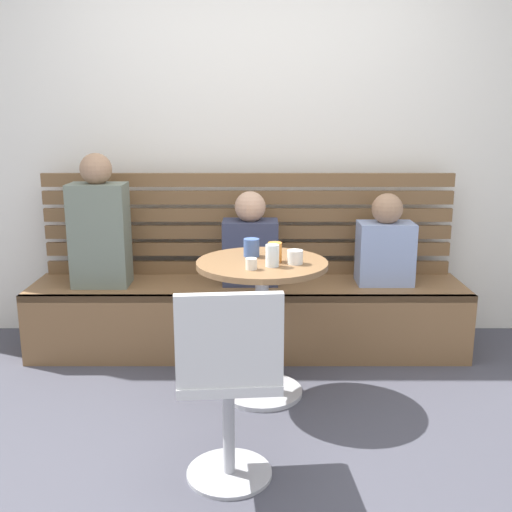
# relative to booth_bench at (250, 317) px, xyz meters

# --- Properties ---
(ground) EXTENTS (8.00, 8.00, 0.00)m
(ground) POSITION_rel_booth_bench_xyz_m (0.00, -1.20, -0.22)
(ground) COLOR #42424C
(back_wall) EXTENTS (5.20, 0.10, 2.90)m
(back_wall) POSITION_rel_booth_bench_xyz_m (0.00, 0.44, 1.23)
(back_wall) COLOR white
(back_wall) RESTS_ON ground
(booth_bench) EXTENTS (2.70, 0.52, 0.44)m
(booth_bench) POSITION_rel_booth_bench_xyz_m (0.00, 0.00, 0.00)
(booth_bench) COLOR brown
(booth_bench) RESTS_ON ground
(booth_backrest) EXTENTS (2.65, 0.04, 0.67)m
(booth_backrest) POSITION_rel_booth_bench_xyz_m (0.00, 0.24, 0.56)
(booth_backrest) COLOR brown
(booth_backrest) RESTS_ON booth_bench
(cafe_table) EXTENTS (0.68, 0.68, 0.74)m
(cafe_table) POSITION_rel_booth_bench_xyz_m (0.08, -0.61, 0.30)
(cafe_table) COLOR #ADADB2
(cafe_table) RESTS_ON ground
(white_chair) EXTENTS (0.43, 0.43, 0.85)m
(white_chair) POSITION_rel_booth_bench_xyz_m (-0.06, -1.42, 0.24)
(white_chair) COLOR #ADADB2
(white_chair) RESTS_ON ground
(person_adult) EXTENTS (0.34, 0.22, 0.81)m
(person_adult) POSITION_rel_booth_bench_xyz_m (-0.90, -0.02, 0.59)
(person_adult) COLOR slate
(person_adult) RESTS_ON booth_bench
(person_child_left) EXTENTS (0.34, 0.22, 0.57)m
(person_child_left) POSITION_rel_booth_bench_xyz_m (0.85, 0.02, 0.47)
(person_child_left) COLOR #8C9EC6
(person_child_left) RESTS_ON booth_bench
(person_child_middle) EXTENTS (0.34, 0.22, 0.58)m
(person_child_middle) POSITION_rel_booth_bench_xyz_m (0.02, 0.02, 0.47)
(person_child_middle) COLOR #333851
(person_child_middle) RESTS_ON booth_bench
(cup_water_clear) EXTENTS (0.07, 0.07, 0.11)m
(cup_water_clear) POSITION_rel_booth_bench_xyz_m (0.13, -0.72, 0.57)
(cup_water_clear) COLOR white
(cup_water_clear) RESTS_ON cafe_table
(cup_espresso_small) EXTENTS (0.06, 0.06, 0.05)m
(cup_espresso_small) POSITION_rel_booth_bench_xyz_m (0.03, -0.77, 0.55)
(cup_espresso_small) COLOR silver
(cup_espresso_small) RESTS_ON cafe_table
(cup_tumbler_orange) EXTENTS (0.07, 0.07, 0.10)m
(cup_tumbler_orange) POSITION_rel_booth_bench_xyz_m (0.15, -0.62, 0.57)
(cup_tumbler_orange) COLOR orange
(cup_tumbler_orange) RESTS_ON cafe_table
(cup_ceramic_white) EXTENTS (0.08, 0.08, 0.07)m
(cup_ceramic_white) POSITION_rel_booth_bench_xyz_m (0.25, -0.66, 0.55)
(cup_ceramic_white) COLOR white
(cup_ceramic_white) RESTS_ON cafe_table
(cup_mug_blue) EXTENTS (0.08, 0.08, 0.09)m
(cup_mug_blue) POSITION_rel_booth_bench_xyz_m (0.03, -0.50, 0.57)
(cup_mug_blue) COLOR #3D5B9E
(cup_mug_blue) RESTS_ON cafe_table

